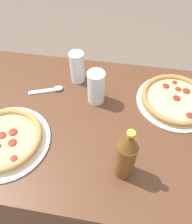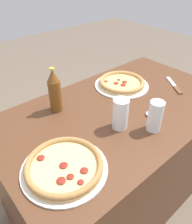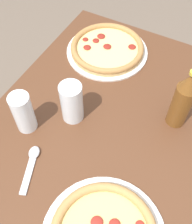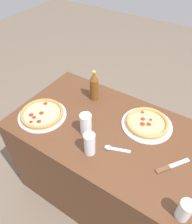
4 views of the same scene
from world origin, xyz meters
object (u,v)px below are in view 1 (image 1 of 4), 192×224
at_px(pizza_veggie, 5,139).
at_px(glass_red_wine, 96,88).
at_px(beer_bottle, 126,155).
at_px(spoon, 52,90).
at_px(pizza_salami, 175,99).
at_px(glass_orange_juice, 77,69).

bearing_deg(pizza_veggie, glass_red_wine, -137.82).
bearing_deg(beer_bottle, spoon, -43.56).
height_order(pizza_salami, spoon, pizza_salami).
bearing_deg(spoon, pizza_veggie, 72.93).
distance_m(pizza_veggie, glass_red_wine, 0.40).
relative_size(pizza_veggie, beer_bottle, 1.41).
relative_size(glass_red_wine, beer_bottle, 0.64).
height_order(beer_bottle, spoon, beer_bottle).
xyz_separation_m(pizza_veggie, spoon, (-0.09, -0.29, -0.01)).
relative_size(glass_orange_juice, beer_bottle, 0.63).
height_order(pizza_salami, pizza_veggie, pizza_veggie).
height_order(glass_red_wine, beer_bottle, beer_bottle).
relative_size(pizza_salami, pizza_veggie, 0.99).
bearing_deg(pizza_veggie, glass_orange_juice, -116.58).
bearing_deg(pizza_salami, beer_bottle, 61.40).
height_order(glass_orange_juice, spoon, glass_orange_juice).
distance_m(pizza_salami, glass_red_wine, 0.34).
height_order(pizza_salami, glass_orange_juice, glass_orange_juice).
relative_size(pizza_veggie, spoon, 2.13).
xyz_separation_m(pizza_veggie, glass_red_wine, (-0.29, -0.27, 0.05)).
bearing_deg(spoon, pizza_salami, -178.07).
relative_size(pizza_veggie, glass_orange_juice, 2.22).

